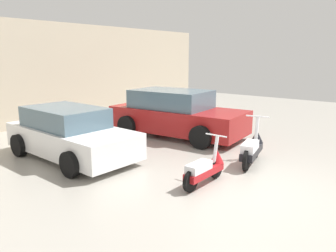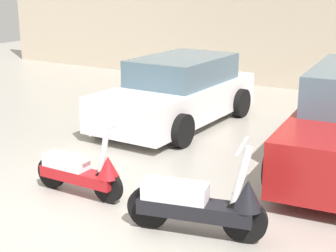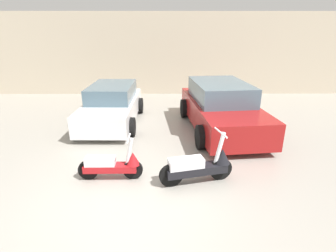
# 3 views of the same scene
# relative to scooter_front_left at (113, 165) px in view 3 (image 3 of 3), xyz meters

# --- Properties ---
(ground_plane) EXTENTS (28.00, 28.00, 0.00)m
(ground_plane) POSITION_rel_scooter_front_left_xyz_m (0.35, -0.72, -0.34)
(ground_plane) COLOR #9E998E
(wall_back) EXTENTS (19.60, 0.12, 3.77)m
(wall_back) POSITION_rel_scooter_front_left_xyz_m (0.35, 7.90, 1.55)
(wall_back) COLOR beige
(wall_back) RESTS_ON ground_plane
(scooter_front_left) EXTENTS (1.37, 0.49, 0.95)m
(scooter_front_left) POSITION_rel_scooter_front_left_xyz_m (0.00, 0.00, 0.00)
(scooter_front_left) COLOR black
(scooter_front_left) RESTS_ON ground_plane
(scooter_front_right) EXTENTS (1.54, 0.68, 1.09)m
(scooter_front_right) POSITION_rel_scooter_front_left_xyz_m (1.81, -0.15, 0.05)
(scooter_front_right) COLOR black
(scooter_front_right) RESTS_ON ground_plane
(car_rear_left) EXTENTS (1.86, 3.77, 1.27)m
(car_rear_left) POSITION_rel_scooter_front_left_xyz_m (-0.70, 3.63, 0.27)
(car_rear_left) COLOR white
(car_rear_left) RESTS_ON ground_plane
(car_rear_center) EXTENTS (2.41, 4.47, 1.46)m
(car_rear_center) POSITION_rel_scooter_front_left_xyz_m (2.84, 3.00, 0.36)
(car_rear_center) COLOR maroon
(car_rear_center) RESTS_ON ground_plane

